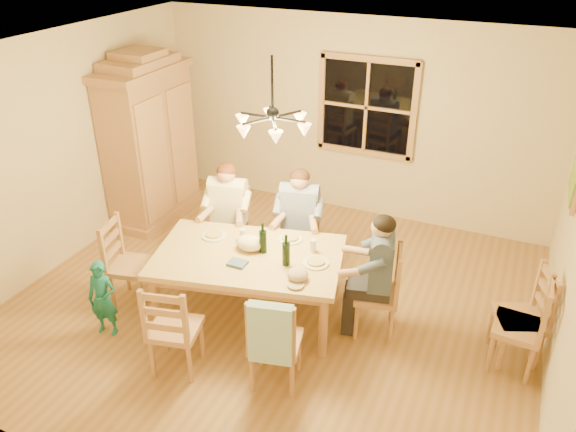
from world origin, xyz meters
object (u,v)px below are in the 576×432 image
at_px(armoire, 150,144).
at_px(adult_slate_man, 379,261).
at_px(chair_near_right, 276,355).
at_px(chair_end_right, 375,306).
at_px(adult_woman, 228,204).
at_px(child, 103,299).
at_px(dining_table, 249,262).
at_px(chair_far_right, 299,251).
at_px(wine_bottle_a, 263,238).
at_px(wine_bottle_b, 286,250).
at_px(chandelier, 273,123).
at_px(chair_end_left, 133,278).
at_px(chair_spare_back, 514,340).
at_px(adult_plaid_man, 299,210).
at_px(chair_spare_front, 516,331).
at_px(chair_far_left, 230,244).

height_order(armoire, adult_slate_man, armoire).
bearing_deg(chair_near_right, chair_end_right, 46.74).
relative_size(adult_woman, child, 1.05).
relative_size(armoire, chair_near_right, 2.32).
bearing_deg(dining_table, armoire, 146.23).
xyz_separation_m(chair_far_right, wine_bottle_a, (-0.04, -0.85, 0.62)).
bearing_deg(wine_bottle_b, adult_woman, 144.37).
relative_size(chandelier, chair_end_right, 0.78).
xyz_separation_m(chair_far_right, adult_slate_man, (1.12, -0.66, 0.54)).
height_order(chair_end_left, adult_woman, adult_woman).
xyz_separation_m(armoire, wine_bottle_a, (2.38, -1.41, -0.13)).
relative_size(chair_far_right, chair_end_left, 1.00).
xyz_separation_m(armoire, dining_table, (2.27, -1.52, -0.40)).
height_order(adult_woman, chair_spare_back, adult_woman).
distance_m(dining_table, adult_slate_man, 1.32).
height_order(adult_plaid_man, adult_slate_man, same).
bearing_deg(chair_spare_back, armoire, 79.91).
bearing_deg(chair_end_left, wine_bottle_a, 92.96).
distance_m(chandelier, chair_spare_front, 3.03).
bearing_deg(dining_table, chair_spare_back, 6.77).
relative_size(adult_woman, wine_bottle_b, 2.65).
relative_size(dining_table, adult_plaid_man, 2.39).
bearing_deg(chair_near_right, chair_spare_back, 15.93).
bearing_deg(wine_bottle_a, adult_slate_man, 9.23).
bearing_deg(chair_near_right, chair_far_right, 93.37).
bearing_deg(child, wine_bottle_a, 23.61).
height_order(chair_near_right, wine_bottle_b, wine_bottle_b).
xyz_separation_m(chair_near_right, chair_spare_front, (1.95, 1.21, 0.00)).
xyz_separation_m(chair_end_right, adult_slate_man, (0.00, -0.00, 0.54)).
bearing_deg(dining_table, adult_slate_man, 12.88).
bearing_deg(chair_far_left, adult_slate_man, 153.43).
height_order(chair_near_right, child, chair_near_right).
bearing_deg(adult_plaid_man, child, 39.82).
relative_size(chair_end_right, child, 1.19).
relative_size(chair_far_left, chair_end_left, 1.00).
bearing_deg(adult_plaid_man, chair_spare_back, 152.47).
bearing_deg(armoire, adult_plaid_man, -13.16).
distance_m(chair_near_right, wine_bottle_a, 1.20).
height_order(armoire, chair_end_right, armoire).
xyz_separation_m(chair_end_right, chair_spare_front, (1.33, 0.16, 0.00)).
distance_m(chair_near_right, chair_end_right, 1.22).
xyz_separation_m(armoire, child, (1.06, -2.36, -0.64)).
bearing_deg(adult_plaid_man, adult_slate_man, 136.64).
relative_size(adult_woman, adult_plaid_man, 1.00).
bearing_deg(chair_spare_front, chair_end_right, 74.70).
bearing_deg(chair_spare_front, chair_far_left, 62.52).
distance_m(chair_end_left, wine_bottle_a, 1.58).
bearing_deg(chair_far_right, armoire, -26.04).
bearing_deg(chair_spare_back, adult_plaid_man, 79.17).
xyz_separation_m(chair_far_left, adult_slate_man, (1.93, -0.47, 0.54)).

